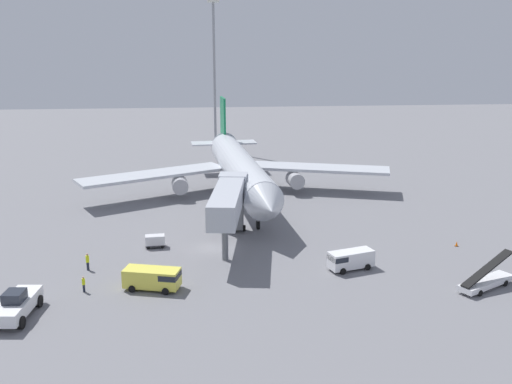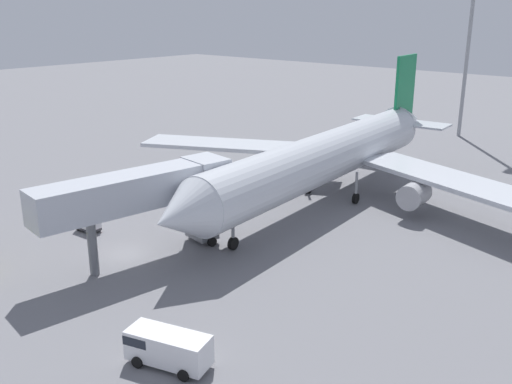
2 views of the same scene
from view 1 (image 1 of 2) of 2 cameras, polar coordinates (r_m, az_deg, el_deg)
The scene contains 12 objects.
ground_plane at distance 66.43m, azimuth -4.32°, elevation -5.64°, with size 300.00×300.00×0.00m, color slate.
airplane_at_gate at distance 86.76m, azimuth -1.75°, elevation 2.54°, with size 48.91×48.41×13.64m.
jet_bridge at distance 65.80m, azimuth -2.74°, elevation -0.85°, with size 5.57×16.44×7.29m.
pushback_tug at distance 54.00m, azimuth -22.95°, elevation -10.44°, with size 3.07×6.43×2.57m.
belt_loader_truck at distance 59.93m, azimuth 22.16°, elevation -8.28°, with size 6.76×4.69×3.23m.
service_van_rear_right at distance 60.61m, azimuth 9.43°, elevation -6.68°, with size 5.13×3.13×2.01m.
service_van_outer_left at distance 56.11m, azimuth -10.27°, elevation -8.48°, with size 5.72×3.42×2.06m.
baggage_cart_near_left at distance 67.20m, azimuth -10.13°, elevation -4.85°, with size 2.30×1.37×1.47m.
ground_crew_worker_foreground at distance 57.17m, azimuth -16.97°, elevation -8.84°, with size 0.38×0.38×1.60m.
ground_crew_worker_midground at distance 62.23m, azimuth -16.60°, elevation -6.70°, with size 0.48×0.48×1.87m.
safety_cone_alpha at distance 70.72m, azimuth 19.55°, elevation -4.95°, with size 0.38×0.38×0.59m.
apron_light_mast at distance 124.34m, azimuth -4.26°, elevation 14.06°, with size 2.40×2.40×32.38m.
Camera 1 is at (-1.23, -62.27, 23.10)m, focal length 39.72 mm.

